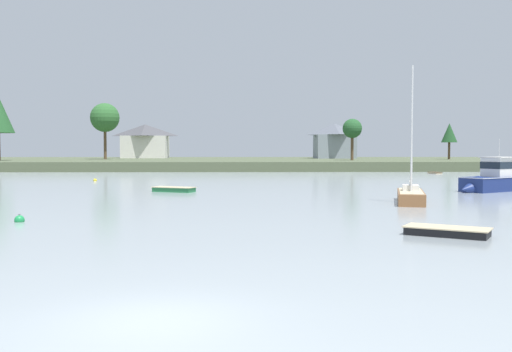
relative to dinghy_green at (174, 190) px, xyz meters
name	(u,v)px	position (x,y,z in m)	size (l,w,h in m)	color
ground_plane	(154,320)	(4.08, -37.06, -0.14)	(461.70, 461.70, 0.00)	#939EA3
far_shore_bank	(235,163)	(4.08, 70.45, 0.65)	(207.77, 57.34, 1.58)	#4C563D
dinghy_green	(174,190)	(0.00, 0.00, 0.00)	(3.93, 2.79, 0.58)	#236B3D
dinghy_black	(447,233)	(14.61, -25.24, -0.02)	(3.76, 3.12, 0.51)	black
dinghy_sand	(435,173)	(34.11, 35.11, -0.05)	(1.58, 2.69, 0.37)	tan
cruiser_navy	(494,183)	(27.76, 0.38, 0.51)	(8.91, 6.75, 5.36)	navy
sailboat_wood	(411,199)	(17.39, -10.24, 0.07)	(3.24, 6.70, 9.79)	brown
mooring_buoy_green	(19,220)	(-5.30, -20.21, -0.06)	(0.50, 0.50, 0.55)	#1E8C47
mooring_buoy_yellow	(95,180)	(-11.09, 17.08, -0.07)	(0.40, 0.40, 0.45)	yellow
shore_tree_inland_a	(352,129)	(25.75, 56.00, 7.15)	(3.54, 3.54, 7.58)	brown
shore_tree_center	(105,118)	(-21.82, 66.94, 9.71)	(5.76, 5.76, 11.21)	brown
shore_tree_center_left	(449,133)	(46.70, 64.63, 6.64)	(3.11, 3.11, 7.18)	brown
cottage_hillside	(334,140)	(26.02, 78.73, 5.42)	(9.09, 9.86, 7.70)	gray
cottage_behind_trees	(145,141)	(-16.48, 82.48, 5.39)	(10.78, 7.83, 7.64)	silver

